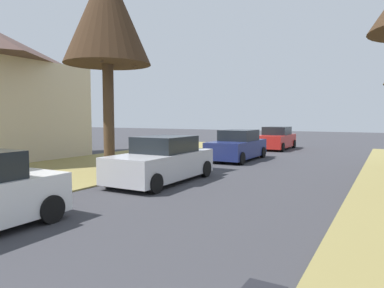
% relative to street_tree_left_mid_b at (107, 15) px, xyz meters
% --- Properties ---
extents(street_tree_left_mid_b, '(3.35, 3.35, 8.14)m').
position_rel_street_tree_left_mid_b_xyz_m(street_tree_left_mid_b, '(0.00, 0.00, 0.00)').
color(street_tree_left_mid_b, '#473424').
rests_on(street_tree_left_mid_b, grass_verge_left).
extents(parked_sedan_silver, '(2.00, 4.43, 1.57)m').
position_rel_street_tree_left_mid_b_xyz_m(parked_sedan_silver, '(2.83, -0.40, -5.44)').
color(parked_sedan_silver, '#BCBCC1').
rests_on(parked_sedan_silver, ground).
extents(parked_sedan_navy, '(2.00, 4.43, 1.57)m').
position_rel_street_tree_left_mid_b_xyz_m(parked_sedan_navy, '(2.72, 6.69, -5.44)').
color(parked_sedan_navy, navy).
rests_on(parked_sedan_navy, ground).
extents(parked_sedan_red, '(2.00, 4.43, 1.57)m').
position_rel_street_tree_left_mid_b_xyz_m(parked_sedan_red, '(2.73, 13.79, -5.44)').
color(parked_sedan_red, red).
rests_on(parked_sedan_red, ground).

